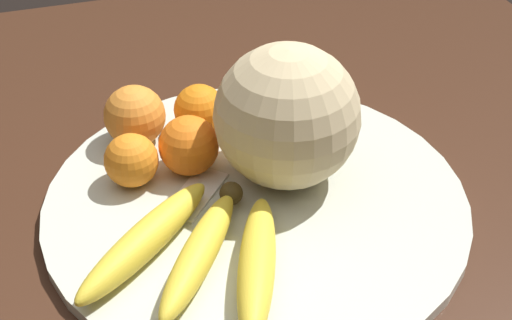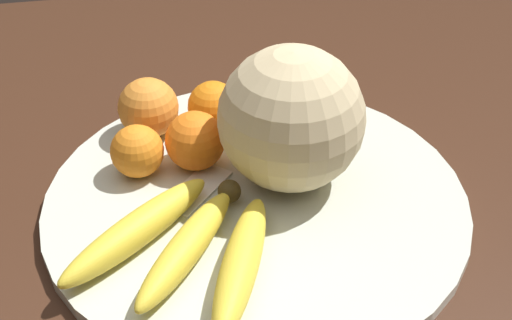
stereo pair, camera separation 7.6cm
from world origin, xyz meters
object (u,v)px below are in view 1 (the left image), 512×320
at_px(orange_front_left, 189,145).
at_px(orange_front_right, 135,116).
at_px(fruit_bowl, 256,200).
at_px(banana_bunch, 199,250).
at_px(orange_mid_center, 131,160).
at_px(orange_back_left, 200,110).
at_px(kitchen_table, 190,265).
at_px(produce_tag, 196,194).
at_px(melon, 287,116).

relative_size(orange_front_left, orange_front_right, 0.93).
xyz_separation_m(fruit_bowl, orange_front_right, (-0.11, 0.14, 0.04)).
bearing_deg(banana_bunch, orange_mid_center, -129.93).
bearing_deg(fruit_bowl, orange_front_left, 130.38).
distance_m(fruit_bowl, banana_bunch, 0.12).
relative_size(banana_bunch, orange_back_left, 3.82).
bearing_deg(fruit_bowl, orange_front_right, 126.44).
bearing_deg(banana_bunch, orange_front_right, -139.44).
xyz_separation_m(kitchen_table, fruit_bowl, (0.08, -0.01, 0.09)).
distance_m(orange_front_left, produce_tag, 0.06).
bearing_deg(kitchen_table, banana_bunch, -94.44).
bearing_deg(orange_front_right, orange_back_left, -1.87).
relative_size(fruit_bowl, banana_bunch, 1.94).
bearing_deg(kitchen_table, orange_front_left, 70.86).
relative_size(kitchen_table, melon, 8.15).
distance_m(melon, orange_back_left, 0.14).
distance_m(kitchen_table, melon, 0.22).
relative_size(orange_mid_center, orange_back_left, 0.96).
bearing_deg(melon, banana_bunch, -139.59).
xyz_separation_m(orange_back_left, produce_tag, (-0.04, -0.12, -0.03)).
bearing_deg(kitchen_table, melon, 5.82).
bearing_deg(orange_front_left, kitchen_table, -109.14).
height_order(kitchen_table, banana_bunch, banana_bunch).
relative_size(orange_front_right, produce_tag, 0.80).
bearing_deg(orange_back_left, orange_front_right, 178.13).
distance_m(fruit_bowl, orange_front_left, 0.10).
bearing_deg(kitchen_table, orange_back_left, 68.76).
height_order(banana_bunch, produce_tag, banana_bunch).
bearing_deg(produce_tag, melon, -46.42).
relative_size(melon, orange_front_left, 2.33).
distance_m(kitchen_table, banana_bunch, 0.15).
distance_m(banana_bunch, orange_front_left, 0.16).
height_order(kitchen_table, melon, melon).
xyz_separation_m(orange_front_left, orange_front_right, (-0.05, 0.08, 0.00)).
bearing_deg(orange_front_right, melon, -38.23).
height_order(kitchen_table, orange_mid_center, orange_mid_center).
xyz_separation_m(kitchen_table, orange_mid_center, (-0.05, 0.05, 0.13)).
relative_size(orange_front_right, orange_back_left, 1.17).
bearing_deg(melon, kitchen_table, -174.18).
relative_size(melon, orange_mid_center, 2.64).
bearing_deg(produce_tag, kitchen_table, 162.51).
xyz_separation_m(melon, orange_front_right, (-0.15, 0.12, -0.04)).
xyz_separation_m(kitchen_table, orange_front_left, (0.02, 0.05, 0.13)).
bearing_deg(kitchen_table, fruit_bowl, -10.03).
relative_size(orange_front_right, orange_mid_center, 1.22).
height_order(banana_bunch, orange_mid_center, orange_mid_center).
height_order(kitchen_table, produce_tag, produce_tag).
relative_size(kitchen_table, fruit_bowl, 2.81).
height_order(banana_bunch, orange_front_left, orange_front_left).
bearing_deg(produce_tag, banana_bunch, -150.07).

